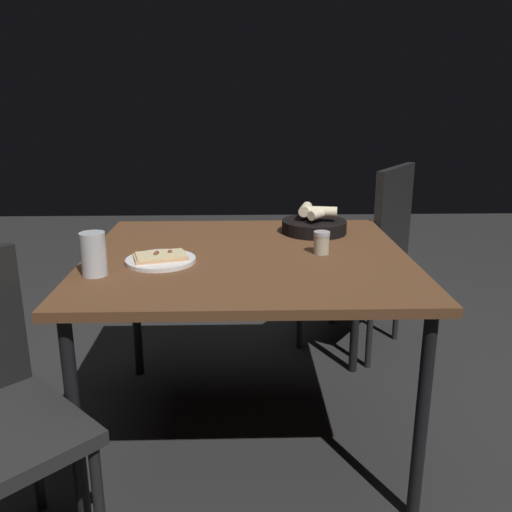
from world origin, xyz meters
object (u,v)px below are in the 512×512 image
bread_basket (314,224)px  pizza_plate (161,259)px  chair_far (370,251)px  dining_table (247,268)px  pepper_shaker (321,244)px  beer_glass (94,257)px

bread_basket → pizza_plate: bearing=124.7°
chair_far → dining_table: bearing=139.3°
pepper_shaker → beer_glass: bearing=106.4°
dining_table → beer_glass: beer_glass is taller
pizza_plate → bread_basket: size_ratio=0.89×
dining_table → pizza_plate: (-0.09, 0.29, 0.07)m
pizza_plate → beer_glass: (-0.13, 0.19, 0.05)m
pizza_plate → pepper_shaker: (0.09, -0.56, 0.02)m
dining_table → pizza_plate: bearing=107.8°
chair_far → beer_glass: bearing=130.7°
pizza_plate → chair_far: (0.81, -0.91, -0.21)m
bread_basket → pepper_shaker: bread_basket is taller
pizza_plate → bread_basket: (0.40, -0.57, 0.02)m
beer_glass → chair_far: (0.94, -1.10, -0.26)m
dining_table → bread_basket: bearing=-42.7°
dining_table → pepper_shaker: pepper_shaker is taller
dining_table → bread_basket: (0.30, -0.28, 0.09)m
pizza_plate → chair_far: chair_far is taller
pizza_plate → pepper_shaker: size_ratio=2.91×
pizza_plate → beer_glass: bearing=124.9°
pizza_plate → bread_basket: bread_basket is taller
beer_glass → chair_far: bearing=-49.3°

